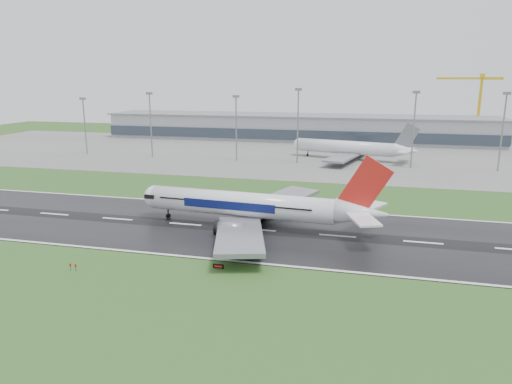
# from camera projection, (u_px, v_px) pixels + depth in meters

# --- Properties ---
(ground) EXTENTS (520.00, 520.00, 0.00)m
(ground) POSITION_uv_depth(u_px,v_px,m) (185.00, 224.00, 124.35)
(ground) COLOR #274F1D
(ground) RESTS_ON ground
(runway) EXTENTS (400.00, 45.00, 0.10)m
(runway) POSITION_uv_depth(u_px,v_px,m) (185.00, 224.00, 124.34)
(runway) COLOR black
(runway) RESTS_ON ground
(apron) EXTENTS (400.00, 130.00, 0.08)m
(apron) POSITION_uv_depth(u_px,v_px,m) (278.00, 154.00, 242.32)
(apron) COLOR slate
(apron) RESTS_ON ground
(terminal) EXTENTS (240.00, 36.00, 15.00)m
(terminal) POSITION_uv_depth(u_px,v_px,m) (296.00, 128.00, 297.20)
(terminal) COLOR #94989F
(terminal) RESTS_ON ground
(main_airliner) EXTENTS (69.74, 66.86, 19.28)m
(main_airliner) POSITION_uv_depth(u_px,v_px,m) (257.00, 191.00, 119.92)
(main_airliner) COLOR white
(main_airliner) RESTS_ON runway
(parked_airliner) EXTENTS (72.90, 69.78, 17.95)m
(parked_airliner) POSITION_uv_depth(u_px,v_px,m) (351.00, 141.00, 223.22)
(parked_airliner) COLOR silver
(parked_airliner) RESTS_ON apron
(tower_crane) EXTENTS (39.74, 15.68, 41.04)m
(tower_crane) POSITION_uv_depth(u_px,v_px,m) (479.00, 108.00, 282.93)
(tower_crane) COLOR gold
(tower_crane) RESTS_ON ground
(runway_sign) EXTENTS (2.31, 0.47, 1.04)m
(runway_sign) POSITION_uv_depth(u_px,v_px,m) (218.00, 267.00, 95.06)
(runway_sign) COLOR black
(runway_sign) RESTS_ON ground
(floodmast_0) EXTENTS (0.64, 0.64, 27.49)m
(floodmast_0) POSITION_uv_depth(u_px,v_px,m) (85.00, 127.00, 237.57)
(floodmast_0) COLOR gray
(floodmast_0) RESTS_ON ground
(floodmast_1) EXTENTS (0.64, 0.64, 30.32)m
(floodmast_1) POSITION_uv_depth(u_px,v_px,m) (151.00, 126.00, 228.74)
(floodmast_1) COLOR gray
(floodmast_1) RESTS_ON ground
(floodmast_2) EXTENTS (0.64, 0.64, 29.24)m
(floodmast_2) POSITION_uv_depth(u_px,v_px,m) (236.00, 130.00, 218.76)
(floodmast_2) COLOR gray
(floodmast_2) RESTS_ON ground
(floodmast_3) EXTENTS (0.64, 0.64, 32.57)m
(floodmast_3) POSITION_uv_depth(u_px,v_px,m) (298.00, 128.00, 211.62)
(floodmast_3) COLOR gray
(floodmast_3) RESTS_ON ground
(floodmast_4) EXTENTS (0.64, 0.64, 31.67)m
(floodmast_4) POSITION_uv_depth(u_px,v_px,m) (413.00, 131.00, 200.11)
(floodmast_4) COLOR gray
(floodmast_4) RESTS_ON ground
(floodmast_5) EXTENTS (0.64, 0.64, 31.42)m
(floodmast_5) POSITION_uv_depth(u_px,v_px,m) (502.00, 134.00, 192.06)
(floodmast_5) COLOR gray
(floodmast_5) RESTS_ON ground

